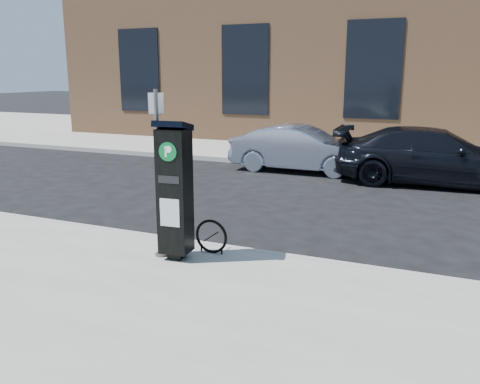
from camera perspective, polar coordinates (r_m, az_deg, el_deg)
The scene contains 10 objects.
ground at distance 8.25m, azimuth 0.14°, elevation -7.25°, with size 120.00×120.00×0.00m, color black.
sidewalk_far at distance 21.51m, azimuth 15.11°, elevation 5.24°, with size 60.00×12.00×0.15m, color gray.
curb_near at distance 8.21m, azimuth 0.09°, elevation -6.80°, with size 60.00×0.12×0.16m, color #9E9B93.
curb_far at distance 15.68m, azimuth 11.81°, elevation 2.60°, with size 60.00×0.12×0.16m, color #9E9B93.
building at distance 24.33m, azimuth 16.81°, elevation 15.64°, with size 28.00×10.05×8.25m.
parking_kiosk at distance 7.52m, azimuth -7.34°, elevation 0.31°, with size 0.52×0.46×2.09m.
sign_pole at distance 7.63m, azimuth -9.12°, elevation 1.80°, with size 0.21×0.20×2.51m.
bike_rack at distance 7.91m, azimuth -3.24°, elevation -5.02°, with size 0.54×0.05×0.54m.
car_silver at distance 15.29m, azimuth 6.85°, elevation 4.84°, with size 1.45×4.16×1.37m, color gray.
car_dark at distance 14.34m, azimuth 20.97°, elevation 3.75°, with size 2.09×5.13×1.49m, color black.
Camera 1 is at (3.05, -7.10, 2.88)m, focal length 38.00 mm.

